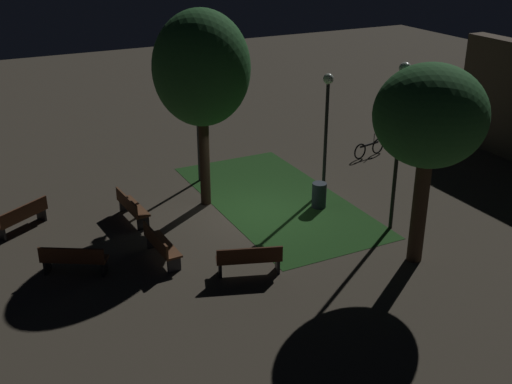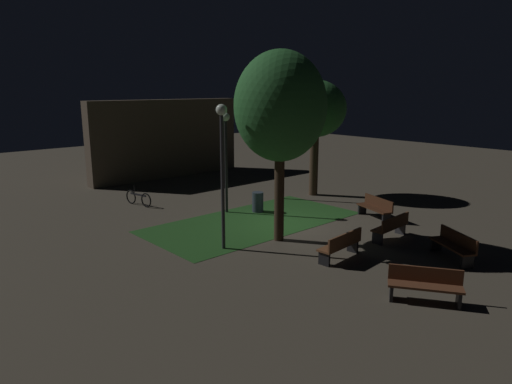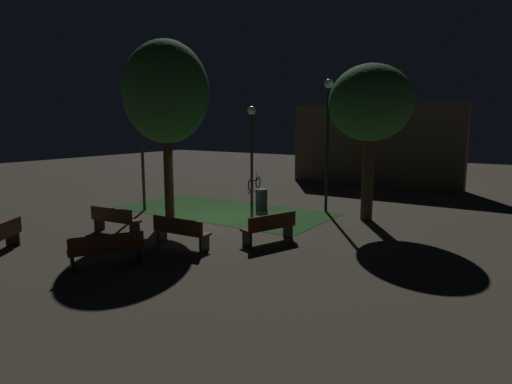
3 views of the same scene
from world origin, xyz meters
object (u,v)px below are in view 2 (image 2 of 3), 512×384
(bench_by_lamp, at_px, (392,226))
(bench_near_trees, at_px, (425,284))
(bench_corner, at_px, (341,245))
(bench_path_side, at_px, (454,245))
(bicycle, at_px, (138,198))
(tree_right_canopy, at_px, (315,110))
(lamp_post_plaza_west, at_px, (278,126))
(trash_bin, at_px, (258,202))
(tree_left_canopy, at_px, (280,107))
(lamp_post_path_center, at_px, (226,145))
(lamp_post_plaza_east, at_px, (222,153))
(bench_lawn_edge, at_px, (376,207))

(bench_by_lamp, xyz_separation_m, bench_near_trees, (-3.72, -3.25, 0.00))
(bench_corner, height_order, bench_path_side, same)
(bench_path_side, relative_size, bicycle, 1.06)
(tree_right_canopy, distance_m, lamp_post_plaza_west, 2.16)
(trash_bin, bearing_deg, bench_near_trees, -106.44)
(bench_corner, bearing_deg, tree_left_canopy, 92.62)
(bench_near_trees, xyz_separation_m, bench_path_side, (3.44, 0.87, 0.00))
(lamp_post_path_center, height_order, lamp_post_plaza_east, lamp_post_plaza_east)
(tree_left_canopy, distance_m, lamp_post_path_center, 4.59)
(bench_path_side, height_order, lamp_post_path_center, lamp_post_path_center)
(bench_lawn_edge, relative_size, lamp_post_plaza_east, 0.39)
(bench_by_lamp, height_order, bicycle, bicycle)
(bench_path_side, height_order, tree_right_canopy, tree_right_canopy)
(bench_by_lamp, height_order, tree_right_canopy, tree_right_canopy)
(bench_path_side, bearing_deg, bicycle, 107.47)
(tree_right_canopy, distance_m, trash_bin, 5.75)
(tree_left_canopy, relative_size, lamp_post_plaza_west, 1.24)
(bench_by_lamp, height_order, lamp_post_path_center, lamp_post_path_center)
(bench_by_lamp, bearing_deg, bicycle, 112.46)
(lamp_post_plaza_west, bearing_deg, trash_bin, -153.14)
(lamp_post_plaza_west, height_order, lamp_post_plaza_east, lamp_post_plaza_west)
(tree_left_canopy, xyz_separation_m, lamp_post_plaza_west, (4.36, 4.49, -1.14))
(lamp_post_plaza_east, bearing_deg, bench_path_side, -49.89)
(bench_near_trees, distance_m, bench_lawn_edge, 7.61)
(bench_by_lamp, xyz_separation_m, trash_bin, (-1.01, 5.95, -0.04))
(bench_path_side, xyz_separation_m, lamp_post_plaza_west, (1.63, 9.53, 3.03))
(bench_corner, height_order, lamp_post_plaza_east, lamp_post_plaza_east)
(bench_by_lamp, distance_m, bench_lawn_edge, 2.67)
(tree_right_canopy, xyz_separation_m, lamp_post_plaza_west, (-1.93, 0.65, -0.72))
(bench_lawn_edge, distance_m, lamp_post_plaza_east, 7.55)
(tree_left_canopy, xyz_separation_m, trash_bin, (2.00, 3.30, -4.21))
(bench_by_lamp, distance_m, bicycle, 11.30)
(tree_left_canopy, height_order, lamp_post_path_center, tree_left_canopy)
(tree_right_canopy, bearing_deg, bench_near_trees, -125.71)
(bench_by_lamp, distance_m, trash_bin, 6.04)
(bench_by_lamp, height_order, bench_path_side, same)
(bench_by_lamp, distance_m, tree_left_canopy, 5.78)
(bench_lawn_edge, xyz_separation_m, tree_right_canopy, (1.40, 4.59, 3.75))
(bench_path_side, relative_size, trash_bin, 2.05)
(bench_by_lamp, relative_size, lamp_post_plaza_east, 0.38)
(tree_left_canopy, xyz_separation_m, lamp_post_plaza_east, (-2.02, 0.60, -1.42))
(tree_left_canopy, relative_size, lamp_post_plaza_east, 1.36)
(bench_path_side, bearing_deg, lamp_post_plaza_east, 130.11)
(tree_left_canopy, bearing_deg, bench_near_trees, -96.87)
(tree_right_canopy, relative_size, bicycle, 3.33)
(bench_corner, xyz_separation_m, bench_lawn_edge, (4.77, 1.90, 0.00))
(bench_by_lamp, bearing_deg, tree_right_canopy, 63.18)
(tree_left_canopy, bearing_deg, trash_bin, 58.74)
(tree_right_canopy, relative_size, lamp_post_plaza_west, 1.08)
(lamp_post_plaza_west, xyz_separation_m, bicycle, (-5.67, 3.30, -3.16))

